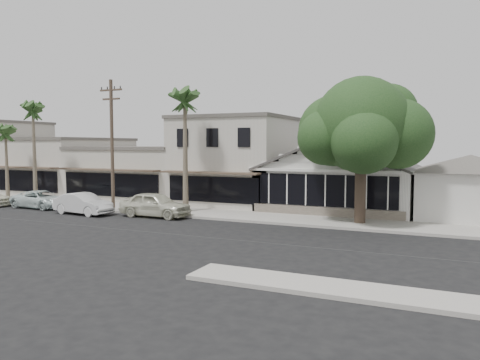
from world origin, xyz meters
The scene contains 15 objects.
ground centered at (0.00, 0.00, 0.00)m, with size 140.00×140.00×0.00m, color black.
sidewalk_north centered at (-8.00, 6.75, 0.07)m, with size 90.00×3.50×0.15m, color #9E9991.
corner_shop centered at (5.00, 12.47, 2.62)m, with size 10.40×8.60×5.10m.
side_cottage centered at (13.20, 11.50, 1.50)m, with size 6.00×6.00×3.00m, color white.
row_building_near centered at (-3.00, 13.50, 3.25)m, with size 8.00×10.00×6.50m, color beige.
row_building_midnear centered at (-12.00, 13.50, 2.10)m, with size 10.00×10.00×4.20m, color beige.
row_building_midfar centered at (-22.50, 13.50, 2.50)m, with size 11.00×10.00×5.00m, color beige.
utility_pole centered at (-9.00, 5.20, 4.79)m, with size 1.80×0.24×9.00m.
car_0 centered at (-5.02, 4.46, 0.80)m, with size 1.89×4.70×1.60m, color beige.
car_1 centered at (-10.02, 3.41, 0.71)m, with size 1.50×4.29×1.41m, color silver.
car_2 centered at (-15.02, 4.49, 0.63)m, with size 2.10×4.56×1.27m, color silver.
shade_tree centered at (7.38, 7.04, 5.57)m, with size 7.62×6.89×8.46m.
palm_east centered at (-4.06, 6.62, 7.52)m, with size 3.54×3.54×8.78m.
palm_mid centered at (-17.00, 5.80, 7.10)m, with size 2.91×2.91×8.23m.
palm_west centered at (-21.04, 6.58, 5.57)m, with size 2.44×2.44×6.55m.
Camera 1 is at (12.22, -20.23, 4.63)m, focal length 35.00 mm.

